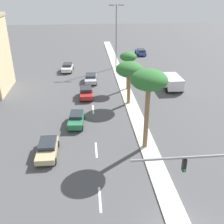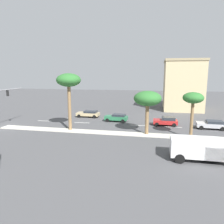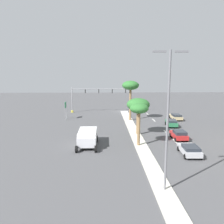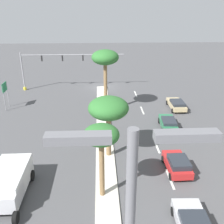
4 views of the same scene
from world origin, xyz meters
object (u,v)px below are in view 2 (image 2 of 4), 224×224
box_truck (200,148)px  sedan_red_front (166,121)px  palm_tree_center (193,99)px  sedan_silver_inboard (212,124)px  commercial_building (183,85)px  palm_tree_front (148,99)px  sedan_tan_far (89,114)px  palm_tree_rear (69,82)px  sedan_green_outboard (117,117)px

box_truck → sedan_red_front: bearing=-169.2°
palm_tree_center → sedan_silver_inboard: 8.33m
commercial_building → palm_tree_center: size_ratio=1.94×
palm_tree_center → palm_tree_front: bearing=-97.1°
sedan_tan_far → sedan_red_front: size_ratio=1.14×
palm_tree_center → sedan_red_front: size_ratio=1.55×
palm_tree_rear → sedan_green_outboard: (-7.29, 5.75, -6.50)m
commercial_building → sedan_silver_inboard: 19.41m
palm_tree_rear → palm_tree_center: size_ratio=1.39×
sedan_red_front → sedan_silver_inboard: bearing=83.0°
palm_tree_front → sedan_green_outboard: 10.11m
palm_tree_center → box_truck: bearing=-1.7°
commercial_building → sedan_tan_far: commercial_building is taller
palm_tree_rear → sedan_tan_far: palm_tree_rear is taller
palm_tree_front → sedan_tan_far: bearing=-130.6°
palm_tree_rear → box_truck: size_ratio=1.40×
palm_tree_center → box_truck: (7.19, -0.21, -3.96)m
sedan_tan_far → box_truck: 24.84m
palm_tree_center → sedan_tan_far: size_ratio=1.36×
box_truck → sedan_tan_far: bearing=-136.2°
palm_tree_front → sedan_red_front: (-5.99, 2.87, -4.22)m
sedan_silver_inboard → sedan_tan_far: sedan_silver_inboard is taller
sedan_red_front → sedan_green_outboard: bearing=-98.7°
palm_tree_front → sedan_green_outboard: size_ratio=1.46×
palm_tree_center → sedan_red_front: 8.52m
sedan_green_outboard → palm_tree_front: bearing=37.5°
commercial_building → box_truck: bearing=-3.0°
palm_tree_rear → palm_tree_center: 17.20m
palm_tree_front → box_truck: 10.36m
commercial_building → sedan_tan_far: (13.72, -18.84, -5.09)m
palm_tree_front → box_truck: (7.91, 5.52, -3.77)m
palm_tree_center → sedan_silver_inboard: palm_tree_center is taller
palm_tree_rear → palm_tree_front: palm_tree_rear is taller
sedan_tan_far → sedan_red_front: bearing=74.6°
palm_tree_rear → palm_tree_center: bearing=87.6°
sedan_silver_inboard → palm_tree_rear: bearing=-76.2°
sedan_tan_far → commercial_building: bearing=126.1°
sedan_green_outboard → box_truck: size_ratio=0.69×
sedan_green_outboard → box_truck: 18.82m
sedan_silver_inboard → commercial_building: bearing=-172.4°
box_truck → sedan_silver_inboard: bearing=162.6°
palm_tree_rear → palm_tree_front: 11.55m
palm_tree_rear → sedan_red_front: (-6.00, 14.19, -6.47)m
palm_tree_rear → sedan_silver_inboard: bearing=103.8°
sedan_tan_far → palm_tree_rear: bearing=2.0°
sedan_silver_inboard → sedan_tan_far: (-4.85, -21.30, -0.02)m
sedan_green_outboard → box_truck: box_truck is taller
commercial_building → sedan_red_front: (17.74, -4.30, -5.03)m
sedan_tan_far → sedan_green_outboard: sedan_green_outboard is taller
sedan_silver_inboard → palm_tree_center: bearing=-33.5°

